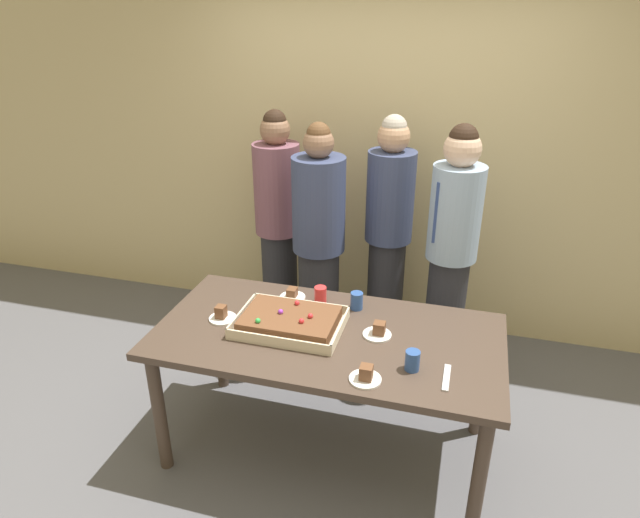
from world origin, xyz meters
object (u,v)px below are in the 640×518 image
at_px(sheet_cake, 290,321).
at_px(person_serving_front, 451,255).
at_px(plated_slice_near_left, 292,295).
at_px(drink_cup_nearest, 357,301).
at_px(person_green_shirt_behind, 319,246).
at_px(plated_slice_far_right, 222,315).
at_px(person_far_right_suit, 388,236).
at_px(cake_server_utensil, 446,378).
at_px(person_striped_tie_right, 278,223).
at_px(drink_cup_middle, 320,295).
at_px(plated_slice_near_right, 378,331).
at_px(plated_slice_far_left, 366,376).
at_px(party_table, 327,348).
at_px(drink_cup_far_end, 412,361).

relative_size(sheet_cake, person_serving_front, 0.32).
relative_size(plated_slice_near_left, drink_cup_nearest, 1.50).
bearing_deg(person_green_shirt_behind, plated_slice_far_right, -23.90).
bearing_deg(drink_cup_nearest, person_far_right_suit, 87.28).
relative_size(cake_server_utensil, person_striped_tie_right, 0.12).
xyz_separation_m(drink_cup_nearest, person_serving_front, (0.47, 0.58, 0.09)).
height_order(drink_cup_nearest, drink_cup_middle, same).
height_order(plated_slice_near_left, plated_slice_near_right, plated_slice_near_right).
height_order(plated_slice_far_left, person_far_right_suit, person_far_right_suit).
height_order(plated_slice_near_right, person_serving_front, person_serving_front).
bearing_deg(plated_slice_near_right, sheet_cake, -173.73).
bearing_deg(cake_server_utensil, plated_slice_near_left, 150.16).
distance_m(drink_cup_middle, person_serving_front, 0.90).
xyz_separation_m(plated_slice_near_right, person_green_shirt_behind, (-0.56, 0.83, 0.07)).
relative_size(drink_cup_middle, person_serving_front, 0.06).
distance_m(drink_cup_nearest, person_far_right_suit, 0.82).
xyz_separation_m(cake_server_utensil, person_far_right_suit, (-0.50, 1.33, 0.12)).
xyz_separation_m(sheet_cake, plated_slice_far_left, (0.48, -0.34, -0.01)).
bearing_deg(sheet_cake, plated_slice_far_right, -176.96).
xyz_separation_m(sheet_cake, plated_slice_near_left, (-0.09, 0.31, -0.02)).
bearing_deg(sheet_cake, cake_server_utensil, -14.77).
distance_m(sheet_cake, plated_slice_near_right, 0.47).
relative_size(party_table, person_serving_front, 1.04).
bearing_deg(plated_slice_far_right, person_far_right_suit, 57.48).
height_order(sheet_cake, drink_cup_middle, sheet_cake).
height_order(person_serving_front, person_green_shirt_behind, person_serving_front).
xyz_separation_m(plated_slice_near_left, plated_slice_far_right, (-0.29, -0.33, 0.01)).
bearing_deg(drink_cup_nearest, person_striped_tie_right, 131.86).
bearing_deg(plated_slice_far_left, person_striped_tie_right, 122.63).
relative_size(drink_cup_far_end, person_green_shirt_behind, 0.06).
bearing_deg(drink_cup_middle, person_far_right_suit, 72.66).
xyz_separation_m(plated_slice_far_right, drink_cup_middle, (0.47, 0.32, 0.03)).
bearing_deg(sheet_cake, plated_slice_far_left, -35.08).
relative_size(person_green_shirt_behind, person_far_right_suit, 0.98).
distance_m(cake_server_utensil, person_far_right_suit, 1.42).
bearing_deg(drink_cup_middle, person_green_shirt_behind, 106.85).
height_order(sheet_cake, drink_cup_nearest, sheet_cake).
relative_size(plated_slice_near_right, person_serving_front, 0.09).
bearing_deg(person_serving_front, drink_cup_nearest, 2.37).
bearing_deg(plated_slice_far_right, plated_slice_near_left, 48.30).
bearing_deg(drink_cup_far_end, drink_cup_nearest, 127.54).
bearing_deg(plated_slice_near_left, person_striped_tie_right, 114.63).
distance_m(sheet_cake, person_far_right_suit, 1.16).
bearing_deg(drink_cup_far_end, cake_server_utensil, -8.81).
xyz_separation_m(drink_cup_far_end, person_green_shirt_behind, (-0.76, 1.08, 0.04)).
xyz_separation_m(plated_slice_far_left, person_green_shirt_behind, (-0.57, 1.22, 0.07)).
bearing_deg(party_table, person_green_shirt_behind, 108.70).
xyz_separation_m(drink_cup_middle, drink_cup_far_end, (0.59, -0.49, 0.00)).
xyz_separation_m(person_serving_front, person_far_right_suit, (-0.43, 0.24, -0.01)).
bearing_deg(plated_slice_far_right, cake_server_utensil, -9.30).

